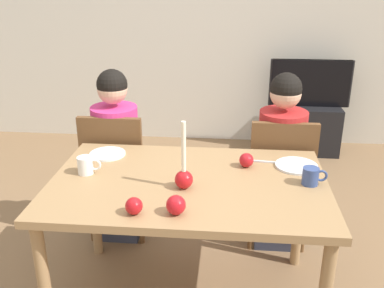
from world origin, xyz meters
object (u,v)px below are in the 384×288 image
(apple_near_candle, at_px, (176,205))
(mug_left, at_px, (86,165))
(tv_stand, at_px, (306,128))
(apple_by_left_plate, at_px, (134,206))
(apple_by_right_mug, at_px, (246,160))
(tv, at_px, (310,83))
(candle_centerpiece, at_px, (184,175))
(chair_right, at_px, (280,175))
(person_right_child, at_px, (280,165))
(plate_right, at_px, (296,166))
(dining_table, at_px, (188,195))
(plate_left, at_px, (107,154))
(mug_right, at_px, (311,176))
(person_left_child, at_px, (117,159))
(chair_left, at_px, (116,169))

(apple_near_candle, bearing_deg, mug_left, 145.03)
(tv_stand, distance_m, apple_by_left_plate, 2.94)
(mug_left, xyz_separation_m, apple_by_right_mug, (0.83, 0.16, -0.01))
(tv, bearing_deg, candle_centerpiece, -112.46)
(tv_stand, distance_m, candle_centerpiece, 2.64)
(apple_by_left_plate, bearing_deg, candle_centerpiece, 54.17)
(chair_right, distance_m, person_right_child, 0.07)
(plate_right, distance_m, apple_by_right_mug, 0.27)
(candle_centerpiece, height_order, mug_left, candle_centerpiece)
(dining_table, bearing_deg, chair_right, 48.89)
(tv_stand, height_order, apple_near_candle, apple_near_candle)
(person_right_child, distance_m, plate_left, 1.10)
(mug_right, bearing_deg, plate_right, 101.57)
(tv_stand, bearing_deg, apple_near_candle, -110.70)
(person_right_child, distance_m, tv_stand, 1.75)
(person_left_child, relative_size, candle_centerpiece, 3.42)
(chair_left, relative_size, chair_right, 1.00)
(person_right_child, relative_size, candle_centerpiece, 3.42)
(tv_stand, xyz_separation_m, apple_near_candle, (-0.99, -2.62, 0.55))
(tv_stand, distance_m, apple_by_right_mug, 2.28)
(plate_right, bearing_deg, person_right_child, 94.87)
(person_left_child, xyz_separation_m, tv, (1.51, 1.66, 0.14))
(chair_left, relative_size, apple_near_candle, 10.30)
(person_left_child, distance_m, person_right_child, 1.07)
(person_right_child, xyz_separation_m, apple_by_left_plate, (-0.73, -0.98, 0.22))
(tv, distance_m, plate_left, 2.49)
(chair_left, height_order, candle_centerpiece, candle_centerpiece)
(chair_left, relative_size, candle_centerpiece, 2.62)
(chair_left, relative_size, tv, 1.14)
(dining_table, relative_size, plate_left, 6.80)
(dining_table, height_order, mug_left, mug_left)
(plate_right, height_order, mug_left, mug_left)
(person_left_child, xyz_separation_m, candle_centerpiece, (0.53, -0.72, 0.25))
(chair_left, bearing_deg, apple_by_right_mug, -26.20)
(candle_centerpiece, height_order, apple_by_right_mug, candle_centerpiece)
(mug_left, bearing_deg, tv, 56.33)
(person_left_child, xyz_separation_m, apple_by_left_plate, (0.34, -0.98, 0.22))
(tv, height_order, apple_near_candle, tv)
(chair_right, height_order, tv_stand, chair_right)
(apple_by_left_plate, bearing_deg, tv, 66.06)
(mug_left, xyz_separation_m, apple_by_left_plate, (0.34, -0.38, -0.01))
(plate_left, bearing_deg, plate_right, -3.53)
(person_left_child, height_order, plate_left, person_left_child)
(chair_left, height_order, plate_left, chair_left)
(tv_stand, distance_m, tv, 0.47)
(tv_stand, bearing_deg, dining_table, -112.86)
(chair_right, relative_size, mug_right, 7.27)
(person_left_child, bearing_deg, candle_centerpiece, -53.69)
(tv, bearing_deg, mug_left, -123.67)
(tv_stand, xyz_separation_m, apple_by_left_plate, (-1.17, -2.64, 0.55))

